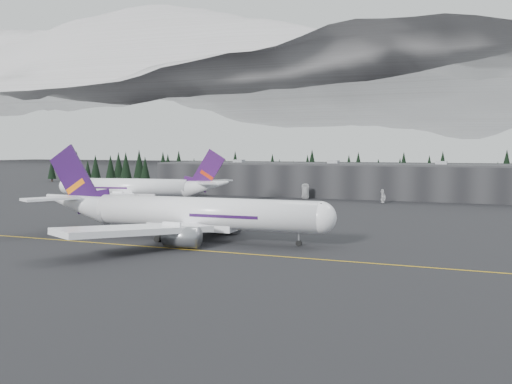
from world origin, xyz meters
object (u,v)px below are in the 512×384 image
at_px(terminal, 359,180).
at_px(jet_main, 179,212).
at_px(gse_vehicle_a, 305,197).
at_px(gse_vehicle_b, 383,201).
at_px(jet_parked, 140,188).

bearing_deg(terminal, jet_main, -95.75).
bearing_deg(gse_vehicle_a, jet_main, -98.36).
distance_m(gse_vehicle_a, gse_vehicle_b, 29.40).
bearing_deg(gse_vehicle_b, gse_vehicle_a, -114.04).
bearing_deg(jet_main, gse_vehicle_b, 72.54).
xyz_separation_m(jet_main, gse_vehicle_b, (25.32, 91.83, -4.58)).
bearing_deg(jet_main, jet_parked, 126.86).
xyz_separation_m(terminal, jet_main, (-11.77, -116.90, -0.92)).
distance_m(terminal, gse_vehicle_b, 29.02).
bearing_deg(jet_parked, gse_vehicle_b, -167.55).
distance_m(jet_main, jet_parked, 81.13).
bearing_deg(gse_vehicle_a, gse_vehicle_b, -21.63).
height_order(jet_main, jet_parked, jet_main).
height_order(jet_parked, gse_vehicle_a, jet_parked).
distance_m(jet_main, gse_vehicle_a, 97.72).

